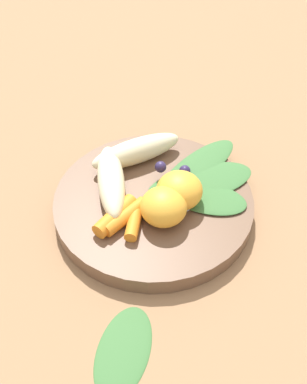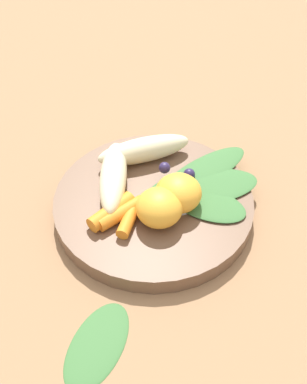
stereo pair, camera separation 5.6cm
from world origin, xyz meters
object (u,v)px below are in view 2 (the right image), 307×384
(bowl, at_px, (153,204))
(banana_peeled_right, at_px, (144,150))
(orange_segment_near, at_px, (179,192))
(kale_leaf_stray, at_px, (97,344))
(banana_peeled_left, at_px, (114,176))

(bowl, xyz_separation_m, banana_peeled_right, (0.04, -0.06, 0.03))
(bowl, bearing_deg, orange_segment_near, -177.03)
(bowl, bearing_deg, kale_leaf_stray, 95.13)
(banana_peeled_left, bearing_deg, orange_segment_near, 68.62)
(bowl, distance_m, kale_leaf_stray, 0.19)
(kale_leaf_stray, bearing_deg, banana_peeled_left, -160.07)
(banana_peeled_left, height_order, banana_peeled_right, same)
(bowl, height_order, orange_segment_near, orange_segment_near)
(kale_leaf_stray, bearing_deg, orange_segment_near, 175.13)
(banana_peeled_right, height_order, kale_leaf_stray, banana_peeled_right)
(bowl, distance_m, banana_peeled_left, 0.06)
(orange_segment_near, bearing_deg, banana_peeled_left, 0.41)
(banana_peeled_left, distance_m, banana_peeled_right, 0.06)
(bowl, relative_size, orange_segment_near, 4.44)
(orange_segment_near, bearing_deg, banana_peeled_right, -40.36)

